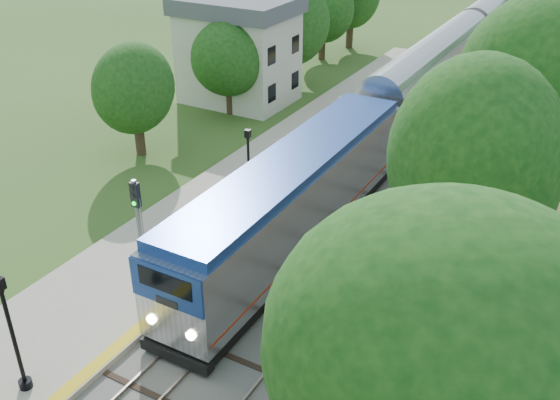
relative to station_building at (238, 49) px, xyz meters
The scene contains 10 objects.
trackbed 34.24m from the station_building, 61.93° to the left, with size 9.50×170.00×0.28m.
platform 16.99m from the station_building, 57.86° to the right, with size 6.40×68.00×0.38m, color gray.
yellow_stripe 18.58m from the station_building, 50.24° to the right, with size 0.55×68.00×0.01m, color gold.
station_building is the anchor object (origin of this frame).
signal_gantry 29.94m from the station_building, 56.62° to the left, with size 8.40×0.38×6.20m.
trees_behind_platform 9.76m from the station_building, 73.13° to the right, with size 7.82×53.32×7.21m.
lamppost_mid 31.84m from the station_building, 71.14° to the right, with size 0.47×0.47×4.73m.
lamppost_far 18.12m from the station_building, 55.62° to the right, with size 0.44×0.44×4.42m.
signal_platform 26.75m from the station_building, 65.49° to the right, with size 0.35×0.28×5.93m.
signal_farside 22.76m from the station_building, 27.43° to the right, with size 0.33×0.26×6.03m.
Camera 1 is at (12.17, -9.82, 16.87)m, focal length 40.00 mm.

